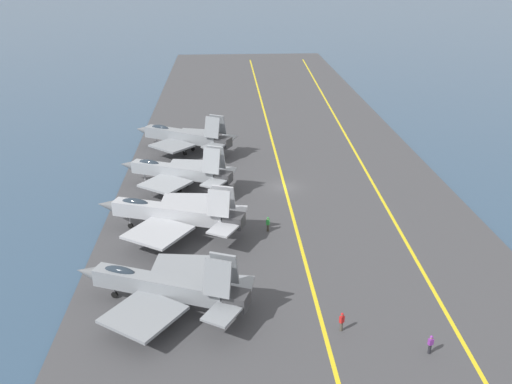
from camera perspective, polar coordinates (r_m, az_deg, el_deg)
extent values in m
plane|color=#334C66|center=(72.01, 3.03, 0.27)|extent=(2000.00, 2000.00, 0.00)
cube|color=#424244|center=(71.93, 3.03, 0.42)|extent=(210.98, 43.51, 0.40)
cube|color=yellow|center=(74.08, 12.28, 0.77)|extent=(189.76, 7.54, 0.01)
cube|color=yellow|center=(71.85, 3.04, 0.57)|extent=(189.88, 0.36, 0.01)
cube|color=gray|center=(47.83, -10.26, -9.63)|extent=(5.75, 11.76, 1.57)
cone|color=#5B5E60|center=(51.12, -17.29, -8.05)|extent=(2.20, 2.65, 1.49)
cube|color=#38383A|center=(45.33, -2.06, -11.28)|extent=(2.38, 2.46, 1.33)
ellipsoid|color=#232D38|center=(49.07, -14.15, -8.06)|extent=(1.85, 3.03, 0.86)
cube|color=gray|center=(45.48, -11.78, -12.51)|extent=(7.37, 7.32, 0.28)
cube|color=gray|center=(50.52, -8.01, -8.19)|extent=(5.95, 5.79, 0.28)
cube|color=gray|center=(43.78, -4.09, -9.05)|extent=(1.69, 2.46, 3.06)
cube|color=gray|center=(45.08, -3.33, -7.98)|extent=(1.69, 2.46, 3.06)
cube|color=gray|center=(43.82, -3.65, -12.72)|extent=(3.57, 3.39, 0.20)
cube|color=gray|center=(47.17, -1.73, -9.73)|extent=(3.18, 2.76, 0.20)
cylinder|color=#B2B2B7|center=(50.63, -14.70, -10.04)|extent=(0.16, 0.16, 1.41)
cylinder|color=black|center=(50.86, -14.65, -10.42)|extent=(0.42, 0.64, 0.60)
cylinder|color=#B2B2B7|center=(47.38, -9.41, -12.10)|extent=(0.16, 0.16, 1.41)
cylinder|color=black|center=(47.61, -9.38, -12.50)|extent=(0.42, 0.64, 0.60)
cylinder|color=#B2B2B7|center=(48.97, -8.26, -10.70)|extent=(0.16, 0.16, 1.41)
cylinder|color=black|center=(49.20, -8.23, -11.09)|extent=(0.42, 0.64, 0.60)
cube|color=#A8AAAF|center=(59.54, -9.25, -2.15)|extent=(5.54, 12.49, 1.62)
cone|color=#5B5E60|center=(62.74, -15.39, -1.34)|extent=(2.22, 2.75, 1.54)
cube|color=#38383A|center=(57.05, -2.34, -3.03)|extent=(2.42, 2.53, 1.38)
ellipsoid|color=#232D38|center=(60.81, -12.61, -1.06)|extent=(1.82, 3.19, 0.89)
cube|color=#A8AAAF|center=(56.71, -10.28, -4.20)|extent=(7.63, 7.59, 0.28)
cube|color=#A8AAAF|center=(62.57, -7.55, -1.25)|extent=(5.97, 5.88, 0.28)
cube|color=#A8AAAF|center=(55.76, -3.97, -1.21)|extent=(1.58, 2.54, 2.77)
cube|color=#A8AAAF|center=(57.22, -3.42, -0.52)|extent=(1.58, 2.54, 2.77)
cube|color=#A8AAAF|center=(55.33, -3.53, -3.96)|extent=(3.60, 3.43, 0.20)
cube|color=#A8AAAF|center=(59.08, -2.17, -2.05)|extent=(3.12, 2.78, 0.20)
cylinder|color=#B2B2B7|center=(62.22, -13.11, -3.01)|extent=(0.16, 0.16, 1.72)
cylinder|color=black|center=(62.47, -13.07, -3.48)|extent=(0.40, 0.64, 0.60)
cylinder|color=#B2B2B7|center=(58.88, -8.45, -4.23)|extent=(0.16, 0.16, 1.72)
cylinder|color=black|center=(59.14, -8.42, -4.71)|extent=(0.40, 0.64, 0.60)
cylinder|color=#B2B2B7|center=(60.72, -7.62, -3.26)|extent=(0.16, 0.16, 1.72)
cylinder|color=black|center=(60.98, -7.59, -3.74)|extent=(0.40, 0.64, 0.60)
cube|color=#93999E|center=(70.94, -8.65, 2.20)|extent=(5.81, 11.40, 1.50)
cone|color=#5B5E60|center=(74.18, -13.34, 2.79)|extent=(2.16, 2.59, 1.43)
cube|color=#38383A|center=(68.17, -3.42, 1.54)|extent=(2.32, 2.41, 1.28)
ellipsoid|color=#232D38|center=(72.32, -11.20, 3.05)|extent=(1.84, 2.95, 0.83)
cube|color=#93999E|center=(68.36, -9.52, 0.86)|extent=(6.89, 6.94, 0.28)
cube|color=#93999E|center=(73.57, -7.24, 2.67)|extent=(5.50, 5.70, 0.28)
cube|color=#93999E|center=(67.11, -4.73, 3.28)|extent=(1.73, 2.41, 3.13)
cube|color=#93999E|center=(68.47, -4.21, 3.71)|extent=(1.73, 2.41, 3.13)
cube|color=#93999E|center=(66.51, -4.50, 0.92)|extent=(3.55, 3.36, 0.20)
cube|color=#93999E|center=(70.18, -3.13, 2.21)|extent=(3.20, 2.75, 0.20)
cylinder|color=#B2B2B7|center=(73.54, -11.59, 1.40)|extent=(0.16, 0.16, 1.77)
cylinder|color=black|center=(73.76, -11.55, 0.98)|extent=(0.43, 0.64, 0.60)
cylinder|color=#B2B2B7|center=(70.17, -8.09, 0.55)|extent=(0.16, 0.16, 1.77)
cylinder|color=black|center=(70.40, -8.06, 0.12)|extent=(0.43, 0.64, 0.60)
cylinder|color=#B2B2B7|center=(71.90, -7.35, 1.18)|extent=(0.16, 0.16, 1.77)
cylinder|color=black|center=(72.13, -7.32, 0.75)|extent=(0.43, 0.64, 0.60)
cube|color=gray|center=(84.69, -7.89, 5.88)|extent=(7.49, 11.76, 1.68)
cone|color=#5B5E60|center=(88.75, -11.85, 6.42)|extent=(2.54, 2.84, 1.59)
cube|color=#38383A|center=(81.01, -3.45, 5.24)|extent=(2.67, 2.71, 1.43)
ellipsoid|color=#232D38|center=(86.53, -10.05, 6.68)|extent=(2.27, 3.11, 0.92)
cube|color=gray|center=(82.13, -8.82, 4.85)|extent=(7.11, 7.15, 0.28)
cube|color=gray|center=(87.19, -6.50, 6.10)|extent=(5.92, 6.42, 0.28)
cube|color=gray|center=(80.20, -4.65, 6.79)|extent=(1.96, 2.52, 3.03)
cube|color=gray|center=(81.66, -4.03, 7.12)|extent=(1.96, 2.52, 3.03)
cube|color=gray|center=(79.40, -4.55, 4.82)|extent=(3.66, 3.60, 0.20)
cube|color=gray|center=(83.10, -3.01, 5.73)|extent=(3.41, 3.14, 0.20)
cylinder|color=#B2B2B7|center=(87.76, -10.38, 5.17)|extent=(0.16, 0.16, 1.76)
cylinder|color=black|center=(87.94, -10.36, 4.81)|extent=(0.48, 0.63, 0.60)
cylinder|color=#B2B2B7|center=(83.64, -7.53, 4.43)|extent=(0.16, 0.16, 1.76)
cylinder|color=black|center=(83.83, -7.51, 4.05)|extent=(0.48, 0.63, 0.60)
cylinder|color=#B2B2B7|center=(85.50, -6.68, 4.90)|extent=(0.16, 0.16, 1.76)
cylinder|color=black|center=(85.69, -6.66, 4.53)|extent=(0.48, 0.63, 0.60)
cylinder|color=#4C473D|center=(45.97, 8.97, -13.80)|extent=(0.24, 0.24, 0.81)
cube|color=red|center=(45.54, 9.03, -13.09)|extent=(0.43, 0.46, 0.61)
sphere|color=#9E7051|center=(45.28, 9.07, -12.64)|extent=(0.22, 0.22, 0.22)
sphere|color=red|center=(45.25, 9.07, -12.58)|extent=(0.24, 0.24, 0.24)
cylinder|color=#383328|center=(60.18, 1.26, -3.79)|extent=(0.24, 0.24, 0.81)
cube|color=green|center=(59.86, 1.27, -3.19)|extent=(0.35, 0.43, 0.62)
sphere|color=beige|center=(59.66, 1.27, -2.81)|extent=(0.22, 0.22, 0.22)
sphere|color=green|center=(59.63, 1.27, -2.76)|extent=(0.24, 0.24, 0.24)
cylinder|color=#232328|center=(45.30, 17.81, -15.44)|extent=(0.24, 0.24, 0.83)
cube|color=purple|center=(44.88, 17.92, -14.77)|extent=(0.37, 0.44, 0.53)
sphere|color=tan|center=(44.65, 17.98, -14.37)|extent=(0.22, 0.22, 0.22)
sphere|color=purple|center=(44.61, 17.99, -14.31)|extent=(0.24, 0.24, 0.24)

